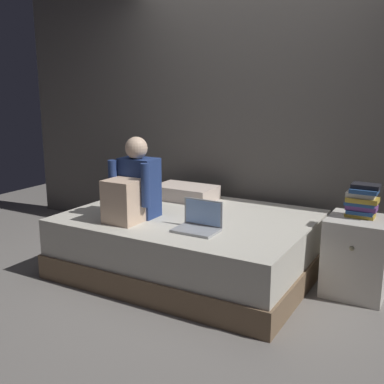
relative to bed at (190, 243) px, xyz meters
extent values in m
plane|color=gray|center=(0.20, -0.30, -0.24)|extent=(8.00, 8.00, 0.00)
cube|color=#605B56|center=(0.20, 0.90, 1.11)|extent=(5.60, 0.10, 2.70)
cube|color=#7A6047|center=(0.00, 0.00, -0.15)|extent=(2.00, 1.50, 0.20)
cube|color=beige|center=(0.00, 0.00, 0.10)|extent=(1.96, 1.46, 0.30)
cube|color=beige|center=(1.30, 0.24, 0.05)|extent=(0.44, 0.44, 0.59)
sphere|color=gray|center=(1.30, 0.02, 0.18)|extent=(0.04, 0.04, 0.04)
cube|color=navy|center=(-0.35, -0.23, 0.49)|extent=(0.30, 0.20, 0.48)
sphere|color=beige|center=(-0.35, -0.26, 0.82)|extent=(0.18, 0.18, 0.18)
cube|color=beige|center=(-0.35, -0.45, 0.42)|extent=(0.26, 0.24, 0.34)
cylinder|color=navy|center=(-0.51, -0.37, 0.55)|extent=(0.07, 0.07, 0.34)
cylinder|color=navy|center=(-0.19, -0.37, 0.55)|extent=(0.07, 0.07, 0.34)
cube|color=#9EA0A5|center=(0.27, -0.38, 0.26)|extent=(0.32, 0.22, 0.02)
cube|color=#9EA0A5|center=(0.27, -0.26, 0.37)|extent=(0.32, 0.01, 0.20)
cube|color=#8CB2EA|center=(0.27, -0.27, 0.37)|extent=(0.29, 0.00, 0.18)
cube|color=beige|center=(-0.31, 0.45, 0.32)|extent=(0.56, 0.36, 0.13)
cube|color=gold|center=(1.30, 0.28, 0.36)|extent=(0.20, 0.13, 0.03)
cube|color=#284C84|center=(1.30, 0.26, 0.39)|extent=(0.19, 0.12, 0.03)
cube|color=#703D84|center=(1.30, 0.28, 0.42)|extent=(0.22, 0.13, 0.04)
cube|color=#284C84|center=(1.29, 0.27, 0.45)|extent=(0.21, 0.14, 0.02)
cube|color=gold|center=(1.31, 0.27, 0.48)|extent=(0.22, 0.15, 0.03)
cube|color=beige|center=(1.29, 0.28, 0.52)|extent=(0.20, 0.14, 0.04)
cube|color=#284C84|center=(1.31, 0.27, 0.55)|extent=(0.19, 0.15, 0.03)
cube|color=black|center=(1.32, 0.28, 0.58)|extent=(0.19, 0.14, 0.03)
camera|label=1|loc=(1.85, -3.21, 1.30)|focal=43.34mm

